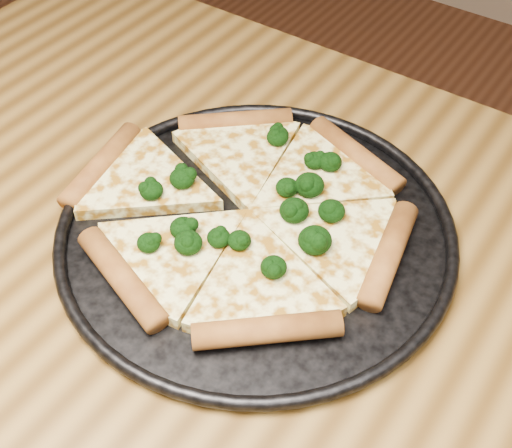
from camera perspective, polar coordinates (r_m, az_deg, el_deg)
The scene contains 4 objects.
dining_table at distance 0.67m, azimuth -2.24°, elevation -14.71°, with size 1.20×0.90×0.75m.
pizza_pan at distance 0.66m, azimuth -0.00°, elevation -0.48°, with size 0.39×0.39×0.02m.
pizza at distance 0.67m, azimuth -0.96°, elevation 1.22°, with size 0.35×0.33×0.02m.
broccoli_florets at distance 0.66m, azimuth 0.55°, elevation 1.68°, with size 0.20×0.22×0.02m.
Camera 1 is at (0.20, -0.25, 1.24)m, focal length 47.98 mm.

